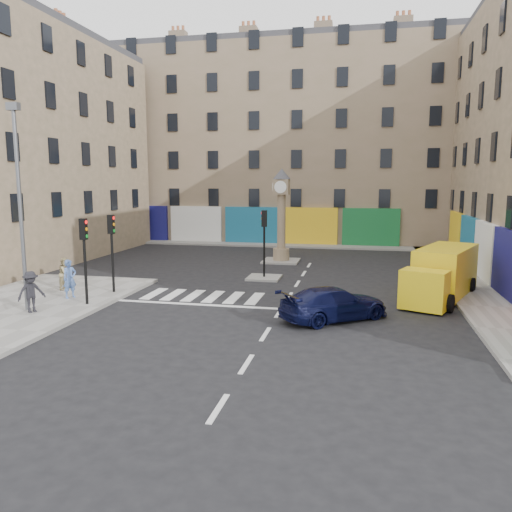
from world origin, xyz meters
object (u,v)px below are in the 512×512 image
(traffic_light_left_far, at_px, (112,241))
(pedestrian_blue, at_px, (70,279))
(lamp_post, at_px, (20,197))
(pedestrian_tan, at_px, (65,273))
(traffic_light_island, at_px, (264,233))
(navy_sedan, at_px, (334,304))
(traffic_light_left_near, at_px, (84,247))
(clock_pillar, at_px, (281,209))
(yellow_van, at_px, (442,274))
(pedestrian_dark, at_px, (31,292))

(traffic_light_left_far, xyz_separation_m, pedestrian_blue, (-1.34, -1.54, -1.59))
(lamp_post, relative_size, pedestrian_tan, 5.26)
(traffic_light_left_far, height_order, traffic_light_island, traffic_light_left_far)
(traffic_light_island, distance_m, navy_sedan, 8.91)
(traffic_light_left_near, relative_size, clock_pillar, 0.61)
(traffic_light_left_near, bearing_deg, yellow_van, 17.98)
(traffic_light_island, xyz_separation_m, pedestrian_blue, (-7.64, -6.94, -1.56))
(clock_pillar, xyz_separation_m, pedestrian_blue, (-7.64, -12.93, -2.52))
(pedestrian_tan, bearing_deg, yellow_van, -86.69)
(traffic_light_left_near, bearing_deg, lamp_post, -143.62)
(traffic_light_island, bearing_deg, clock_pillar, 90.00)
(clock_pillar, relative_size, navy_sedan, 1.36)
(traffic_light_island, xyz_separation_m, navy_sedan, (4.28, -7.57, -1.94))
(traffic_light_island, height_order, lamp_post, lamp_post)
(traffic_light_left_near, bearing_deg, clock_pillar, 65.45)
(traffic_light_left_far, distance_m, lamp_post, 4.77)
(traffic_light_island, bearing_deg, lamp_post, -131.71)
(yellow_van, bearing_deg, traffic_light_left_near, -139.62)
(yellow_van, bearing_deg, pedestrian_blue, -143.76)
(traffic_light_left_far, distance_m, traffic_light_island, 8.30)
(traffic_light_left_near, xyz_separation_m, traffic_light_left_far, (0.00, 2.40, 0.00))
(traffic_light_left_near, xyz_separation_m, clock_pillar, (6.30, 13.80, 0.93))
(yellow_van, relative_size, pedestrian_blue, 3.78)
(yellow_van, bearing_deg, navy_sedan, -112.37)
(navy_sedan, bearing_deg, traffic_light_left_near, 52.53)
(traffic_light_left_far, bearing_deg, clock_pillar, 61.06)
(navy_sedan, height_order, yellow_van, yellow_van)
(lamp_post, distance_m, pedestrian_tan, 5.48)
(pedestrian_tan, bearing_deg, clock_pillar, -42.72)
(traffic_light_left_near, height_order, clock_pillar, clock_pillar)
(lamp_post, height_order, pedestrian_dark, lamp_post)
(traffic_light_island, height_order, pedestrian_blue, traffic_light_island)
(pedestrian_tan, xyz_separation_m, pedestrian_dark, (1.15, -4.16, 0.06))
(lamp_post, height_order, pedestrian_tan, lamp_post)
(pedestrian_blue, bearing_deg, pedestrian_tan, 67.53)
(lamp_post, bearing_deg, pedestrian_tan, 99.95)
(clock_pillar, bearing_deg, traffic_light_left_near, -114.55)
(traffic_light_left_near, height_order, pedestrian_dark, traffic_light_left_near)
(yellow_van, bearing_deg, traffic_light_left_far, -148.10)
(navy_sedan, bearing_deg, pedestrian_tan, 41.79)
(pedestrian_dark, bearing_deg, clock_pillar, 6.74)
(clock_pillar, xyz_separation_m, navy_sedan, (4.28, -13.57, -2.90))
(traffic_light_left_far, relative_size, yellow_van, 0.56)
(traffic_light_left_near, distance_m, pedestrian_tan, 3.92)
(traffic_light_left_near, distance_m, traffic_light_left_far, 2.40)
(yellow_van, height_order, pedestrian_tan, yellow_van)
(lamp_post, relative_size, navy_sedan, 1.85)
(traffic_light_left_far, bearing_deg, pedestrian_tan, 179.31)
(traffic_light_left_far, relative_size, clock_pillar, 0.61)
(traffic_light_island, bearing_deg, yellow_van, -17.58)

